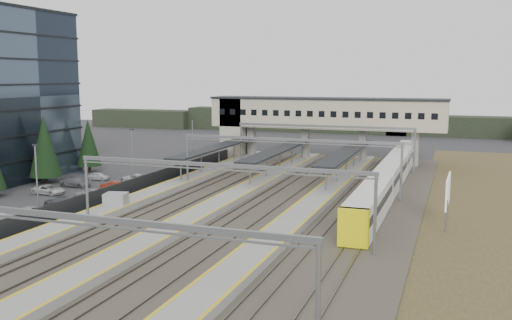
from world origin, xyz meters
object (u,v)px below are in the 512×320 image
at_px(relay_cabin_far, 116,203).
at_px(train, 390,176).
at_px(billboard, 448,193).
at_px(footbridge, 310,116).

bearing_deg(relay_cabin_far, train, 39.80).
xyz_separation_m(train, billboard, (7.41, -16.56, 1.52)).
bearing_deg(train, billboard, -65.89).
distance_m(train, billboard, 18.20).
height_order(train, billboard, billboard).
bearing_deg(billboard, footbridge, 122.19).
relative_size(relay_cabin_far, train, 0.05).
distance_m(relay_cabin_far, train, 35.15).
bearing_deg(relay_cabin_far, footbridge, 76.21).
xyz_separation_m(relay_cabin_far, train, (27.00, 22.50, 0.84)).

